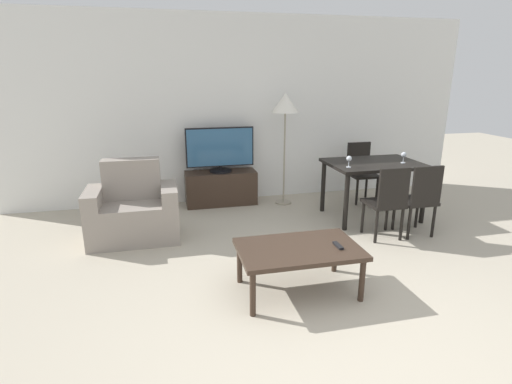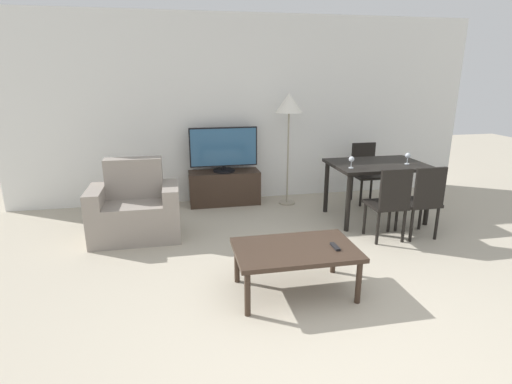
{
  "view_description": "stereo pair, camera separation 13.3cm",
  "coord_description": "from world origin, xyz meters",
  "px_view_note": "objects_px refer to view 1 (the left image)",
  "views": [
    {
      "loc": [
        -1.2,
        -2.15,
        1.88
      ],
      "look_at": [
        -0.26,
        1.87,
        0.65
      ],
      "focal_mm": 28.0,
      "sensor_mm": 36.0,
      "label": 1
    },
    {
      "loc": [
        -1.07,
        -2.18,
        1.88
      ],
      "look_at": [
        -0.26,
        1.87,
        0.65
      ],
      "focal_mm": 28.0,
      "sensor_mm": 36.0,
      "label": 2
    }
  ],
  "objects_px": {
    "dining_chair_far": "(361,169)",
    "remote_primary": "(338,245)",
    "floor_lamp": "(285,107)",
    "wine_glass_center": "(404,155)",
    "dining_table": "(373,169)",
    "coffee_table": "(299,252)",
    "dining_chair_near_right": "(420,197)",
    "dining_chair_near": "(387,200)",
    "armchair": "(134,212)",
    "tv_stand": "(221,188)",
    "tv": "(220,150)",
    "wine_glass_left": "(349,159)"
  },
  "relations": [
    {
      "from": "dining_chair_far",
      "to": "remote_primary",
      "type": "bearing_deg",
      "value": -121.17
    },
    {
      "from": "floor_lamp",
      "to": "wine_glass_center",
      "type": "relative_size",
      "value": 11.08
    },
    {
      "from": "dining_table",
      "to": "wine_glass_center",
      "type": "distance_m",
      "value": 0.42
    },
    {
      "from": "remote_primary",
      "to": "coffee_table",
      "type": "bearing_deg",
      "value": 168.6
    },
    {
      "from": "floor_lamp",
      "to": "dining_chair_near_right",
      "type": "bearing_deg",
      "value": -52.94
    },
    {
      "from": "dining_chair_near",
      "to": "wine_glass_center",
      "type": "distance_m",
      "value": 0.9
    },
    {
      "from": "armchair",
      "to": "tv_stand",
      "type": "height_order",
      "value": "armchair"
    },
    {
      "from": "dining_table",
      "to": "dining_chair_near",
      "type": "bearing_deg",
      "value": -106.04
    },
    {
      "from": "tv_stand",
      "to": "dining_table",
      "type": "height_order",
      "value": "dining_table"
    },
    {
      "from": "tv_stand",
      "to": "dining_chair_near",
      "type": "bearing_deg",
      "value": -46.13
    },
    {
      "from": "dining_chair_near",
      "to": "dining_chair_near_right",
      "type": "xyz_separation_m",
      "value": [
        0.42,
        0.0,
        0.0
      ]
    },
    {
      "from": "dining_table",
      "to": "remote_primary",
      "type": "xyz_separation_m",
      "value": [
        -1.26,
        -1.69,
        -0.22
      ]
    },
    {
      "from": "tv_stand",
      "to": "tv",
      "type": "height_order",
      "value": "tv"
    },
    {
      "from": "dining_chair_far",
      "to": "wine_glass_left",
      "type": "bearing_deg",
      "value": -125.72
    },
    {
      "from": "remote_primary",
      "to": "wine_glass_left",
      "type": "bearing_deg",
      "value": 61.92
    },
    {
      "from": "floor_lamp",
      "to": "remote_primary",
      "type": "bearing_deg",
      "value": -96.36
    },
    {
      "from": "dining_chair_near",
      "to": "dining_chair_near_right",
      "type": "height_order",
      "value": "same"
    },
    {
      "from": "dining_chair_near_right",
      "to": "tv_stand",
      "type": "bearing_deg",
      "value": 140.26
    },
    {
      "from": "dining_chair_near",
      "to": "dining_chair_far",
      "type": "relative_size",
      "value": 1.0
    },
    {
      "from": "armchair",
      "to": "dining_chair_far",
      "type": "height_order",
      "value": "armchair"
    },
    {
      "from": "wine_glass_center",
      "to": "coffee_table",
      "type": "bearing_deg",
      "value": -142.33
    },
    {
      "from": "dining_chair_far",
      "to": "dining_chair_near_right",
      "type": "xyz_separation_m",
      "value": [
        0.0,
        -1.47,
        0.0
      ]
    },
    {
      "from": "tv_stand",
      "to": "remote_primary",
      "type": "distance_m",
      "value": 2.79
    },
    {
      "from": "dining_chair_far",
      "to": "wine_glass_left",
      "type": "height_order",
      "value": "wine_glass_left"
    },
    {
      "from": "dining_chair_far",
      "to": "floor_lamp",
      "type": "relative_size",
      "value": 0.54
    },
    {
      "from": "dining_chair_far",
      "to": "floor_lamp",
      "type": "xyz_separation_m",
      "value": [
        -1.19,
        0.1,
        0.93
      ]
    },
    {
      "from": "dining_chair_near",
      "to": "wine_glass_center",
      "type": "bearing_deg",
      "value": 47.44
    },
    {
      "from": "floor_lamp",
      "to": "remote_primary",
      "type": "distance_m",
      "value": 2.73
    },
    {
      "from": "remote_primary",
      "to": "floor_lamp",
      "type": "bearing_deg",
      "value": 83.64
    },
    {
      "from": "dining_table",
      "to": "dining_chair_near_right",
      "type": "bearing_deg",
      "value": -73.96
    },
    {
      "from": "dining_table",
      "to": "dining_chair_far",
      "type": "relative_size",
      "value": 1.37
    },
    {
      "from": "dining_table",
      "to": "floor_lamp",
      "type": "distance_m",
      "value": 1.49
    },
    {
      "from": "remote_primary",
      "to": "dining_chair_near",
      "type": "bearing_deg",
      "value": 42.51
    },
    {
      "from": "tv",
      "to": "remote_primary",
      "type": "distance_m",
      "value": 2.8
    },
    {
      "from": "armchair",
      "to": "coffee_table",
      "type": "xyz_separation_m",
      "value": [
        1.48,
        -1.57,
        0.05
      ]
    },
    {
      "from": "dining_chair_near_right",
      "to": "remote_primary",
      "type": "distance_m",
      "value": 1.75
    },
    {
      "from": "tv",
      "to": "remote_primary",
      "type": "height_order",
      "value": "tv"
    },
    {
      "from": "wine_glass_left",
      "to": "wine_glass_center",
      "type": "height_order",
      "value": "same"
    },
    {
      "from": "armchair",
      "to": "wine_glass_left",
      "type": "bearing_deg",
      "value": -3.24
    },
    {
      "from": "armchair",
      "to": "dining_chair_far",
      "type": "distance_m",
      "value": 3.38
    },
    {
      "from": "armchair",
      "to": "dining_chair_near",
      "type": "bearing_deg",
      "value": -13.42
    },
    {
      "from": "dining_chair_far",
      "to": "floor_lamp",
      "type": "bearing_deg",
      "value": 175.1
    },
    {
      "from": "coffee_table",
      "to": "dining_chair_near",
      "type": "height_order",
      "value": "dining_chair_near"
    },
    {
      "from": "tv_stand",
      "to": "coffee_table",
      "type": "height_order",
      "value": "tv_stand"
    },
    {
      "from": "coffee_table",
      "to": "floor_lamp",
      "type": "relative_size",
      "value": 0.66
    },
    {
      "from": "dining_chair_near_right",
      "to": "wine_glass_center",
      "type": "bearing_deg",
      "value": 77.66
    },
    {
      "from": "dining_table",
      "to": "wine_glass_center",
      "type": "relative_size",
      "value": 8.26
    },
    {
      "from": "armchair",
      "to": "wine_glass_left",
      "type": "distance_m",
      "value": 2.67
    },
    {
      "from": "coffee_table",
      "to": "dining_chair_near",
      "type": "xyz_separation_m",
      "value": [
        1.38,
        0.89,
        0.1
      ]
    },
    {
      "from": "tv",
      "to": "floor_lamp",
      "type": "distance_m",
      "value": 1.11
    }
  ]
}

